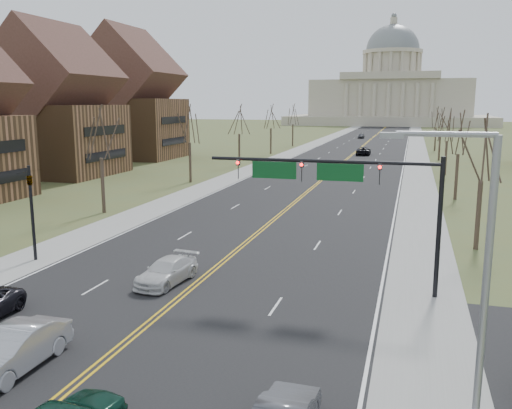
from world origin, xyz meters
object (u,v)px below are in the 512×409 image
Objects in this scene: signal_mast at (339,182)px; signal_left at (31,202)px; car_sb_inner_lead at (15,350)px; car_far_sb at (361,136)px; car_far_nb at (364,151)px; car_sb_inner_second at (167,271)px; street_light at (475,283)px.

signal_left is at bearing 180.00° from signal_mast.
signal_mast is at bearing 50.32° from car_sb_inner_lead.
signal_mast is at bearing -85.89° from car_far_sb.
car_sb_inner_lead is 0.89× the size of car_far_nb.
signal_mast is at bearing -0.00° from signal_left.
signal_mast is 2.63× the size of car_sb_inner_second.
car_sb_inner_lead is (-10.16, -12.36, -4.95)m from signal_mast.
signal_left is 27.78m from street_light.
signal_left is 0.66× the size of street_light.
car_sb_inner_lead is at bearing 85.59° from car_far_nb.
car_far_nb reaches higher than car_far_sb.
car_sb_inner_lead reaches higher than car_far_nb.
signal_left is at bearing 125.13° from car_sb_inner_lead.
car_far_sb is (-10.39, 127.19, -5.05)m from signal_mast.
signal_mast is at bearing 111.41° from street_light.
signal_left reaches higher than car_far_nb.
car_far_sb is (-1.35, 128.97, 0.04)m from car_sb_inner_second.
street_light is at bearing -4.47° from car_sb_inner_lead.
car_far_nb is (4.81, 89.61, -0.04)m from car_sb_inner_lead.
street_light reaches higher than car_sb_inner_lead.
signal_mast is 127.71m from car_far_sb.
car_sb_inner_second is 79.11m from car_far_nb.
signal_left is 127.51m from car_far_sb.
street_light reaches higher than car_sb_inner_second.
car_far_sb is at bearing -85.57° from car_far_nb.
street_light is 1.65× the size of car_far_nb.
car_sb_inner_lead is at bearing -89.00° from car_sb_inner_second.
signal_left is 1.09× the size of car_far_nb.
car_far_sb is (8.55, 127.19, -3.00)m from signal_left.
signal_mast reaches higher than car_far_nb.
street_light is 141.63m from car_far_sb.
car_sb_inner_lead is (8.79, -12.36, -2.90)m from signal_left.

